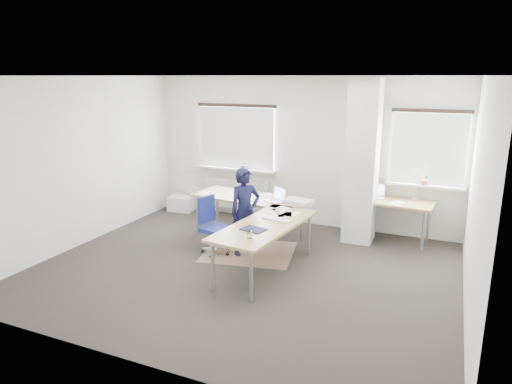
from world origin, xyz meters
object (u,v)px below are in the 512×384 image
at_px(task_chair, 215,237).
at_px(person, 245,212).
at_px(desk_side, 391,202).
at_px(desk_main, 259,211).

relative_size(task_chair, person, 0.66).
bearing_deg(desk_side, desk_main, -136.99).
distance_m(desk_main, task_chair, 0.84).
bearing_deg(person, desk_main, -9.50).
bearing_deg(task_chair, desk_main, 38.84).
distance_m(task_chair, person, 0.67).
bearing_deg(desk_side, person, -136.66).
distance_m(desk_main, desk_side, 2.35).
bearing_deg(desk_main, person, -132.58).
relative_size(desk_side, task_chair, 1.58).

